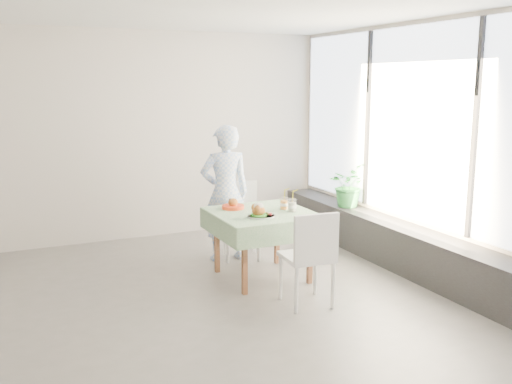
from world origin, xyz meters
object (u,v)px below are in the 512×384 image
chair_far (241,235)px  juice_cup_orange (284,204)px  cafe_table (262,237)px  diner (225,193)px  main_dish (260,212)px  potted_plant (347,185)px  chair_near (307,276)px

chair_far → juice_cup_orange: (0.20, -0.75, 0.52)m
cafe_table → diner: bearing=98.5°
cafe_table → chair_far: 0.80m
chair_far → diner: 0.57m
main_dish → cafe_table: bearing=59.7°
main_dish → juice_cup_orange: size_ratio=1.14×
diner → potted_plant: bearing=-174.2°
chair_far → chair_near: 1.65m
chair_far → potted_plant: bearing=0.1°
cafe_table → main_dish: 0.41m
cafe_table → juice_cup_orange: size_ratio=3.96×
main_dish → juice_cup_orange: juice_cup_orange is taller
diner → juice_cup_orange: 0.86m
cafe_table → potted_plant: potted_plant is taller
potted_plant → chair_near: bearing=-132.8°
diner → main_dish: 1.00m
juice_cup_orange → diner: bearing=117.2°
cafe_table → chair_near: bearing=-85.5°
chair_near → juice_cup_orange: bearing=77.0°
chair_near → cafe_table: bearing=94.5°
chair_far → potted_plant: potted_plant is taller
chair_far → chair_near: bearing=-90.4°
chair_near → potted_plant: size_ratio=1.61×
juice_cup_orange → potted_plant: 1.52m
juice_cup_orange → potted_plant: bearing=29.6°
chair_near → juice_cup_orange: size_ratio=3.53×
potted_plant → chair_far: bearing=-179.9°
chair_near → potted_plant: bearing=47.2°
main_dish → potted_plant: 1.99m
chair_near → diner: (-0.19, 1.66, 0.53)m
chair_far → diner: (-0.20, 0.01, 0.53)m
cafe_table → chair_far: chair_far is taller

